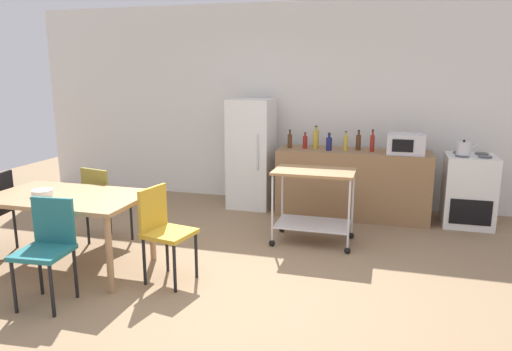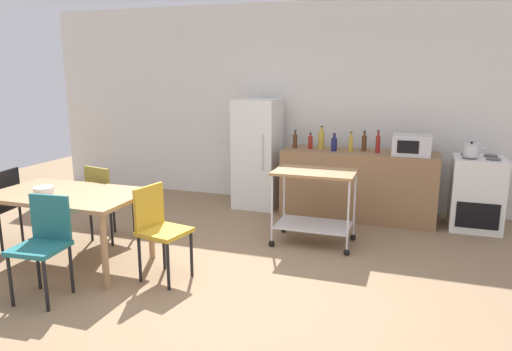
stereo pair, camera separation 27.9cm
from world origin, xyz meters
name	(u,v)px [view 2 (the right image)]	position (x,y,z in m)	size (l,w,h in m)	color
ground_plane	(219,289)	(0.00, 0.00, 0.00)	(12.00, 12.00, 0.00)	#8C7051
back_wall	(304,105)	(0.00, 3.20, 1.45)	(8.40, 0.12, 2.90)	silver
kitchen_counter	(358,185)	(0.90, 2.60, 0.45)	(2.00, 0.64, 0.90)	olive
dining_table	(68,200)	(-1.65, 0.06, 0.67)	(1.50, 0.90, 0.75)	#A37A51
chair_mustard	(159,226)	(-0.62, 0.05, 0.52)	(0.47, 0.47, 0.89)	gold
chair_teal	(44,240)	(-1.36, -0.61, 0.52)	(0.43, 0.43, 0.89)	#1E666B
chair_olive	(107,198)	(-1.71, 0.74, 0.52)	(0.48, 0.48, 0.89)	olive
chair_black	(0,203)	(-2.67, 0.16, 0.52)	(0.46, 0.46, 0.89)	black
stove_oven	(476,193)	(2.35, 2.62, 0.45)	(0.60, 0.61, 0.92)	white
refrigerator	(258,154)	(-0.55, 2.70, 0.78)	(0.60, 0.63, 1.55)	white
kitchen_cart	(314,195)	(0.56, 1.43, 0.57)	(0.91, 0.57, 0.85)	olive
bottle_hot_sauce	(295,141)	(0.03, 2.59, 1.00)	(0.06, 0.06, 0.25)	#4C2D19
bottle_vinegar	(310,142)	(0.24, 2.61, 0.99)	(0.06, 0.06, 0.22)	maroon
bottle_wine	(321,140)	(0.38, 2.64, 1.03)	(0.08, 0.08, 0.31)	gold
bottle_sesame_oil	(334,144)	(0.57, 2.53, 0.99)	(0.08, 0.08, 0.24)	navy
bottle_sparkling_water	(351,144)	(0.79, 2.56, 1.00)	(0.06, 0.06, 0.26)	gold
bottle_soy_sauce	(364,143)	(0.95, 2.66, 1.01)	(0.07, 0.07, 0.27)	#4C2D19
bottle_olive_oil	(378,144)	(1.13, 2.58, 1.02)	(0.06, 0.06, 0.29)	maroon
microwave	(412,145)	(1.55, 2.51, 1.03)	(0.46, 0.35, 0.26)	silver
fruit_bowl	(44,190)	(-1.86, -0.04, 0.78)	(0.20, 0.20, 0.06)	white
kettle	(471,150)	(2.23, 2.52, 1.00)	(0.24, 0.17, 0.19)	silver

